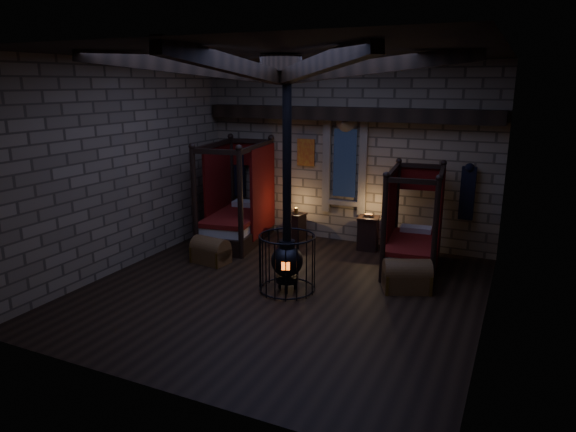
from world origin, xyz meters
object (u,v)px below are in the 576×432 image
at_px(bed_right, 413,244).
at_px(trunk_left, 211,251).
at_px(bed_left, 238,217).
at_px(trunk_right, 407,277).
at_px(stove, 287,258).

distance_m(bed_right, trunk_left, 4.25).
height_order(bed_left, bed_right, bed_left).
xyz_separation_m(bed_left, trunk_right, (4.39, -1.37, -0.31)).
relative_size(trunk_right, stove, 0.24).
bearing_deg(bed_left, bed_right, -10.09).
relative_size(bed_right, trunk_left, 2.47).
distance_m(trunk_left, trunk_right, 4.14).
bearing_deg(trunk_right, bed_left, 139.57).
distance_m(bed_left, bed_right, 4.22).
bearing_deg(trunk_left, stove, -10.57).
distance_m(trunk_right, stove, 2.24).
bearing_deg(stove, bed_right, 30.10).
xyz_separation_m(trunk_left, trunk_right, (4.14, 0.23, 0.02)).
height_order(trunk_right, stove, stove).
bearing_deg(trunk_left, trunk_right, 10.63).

